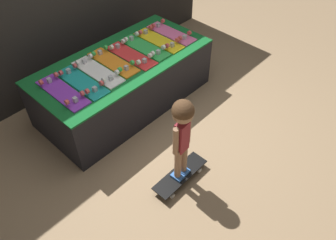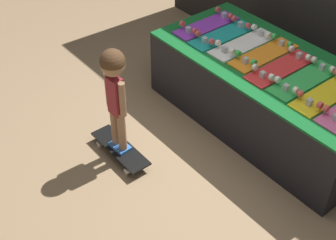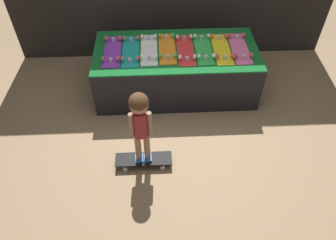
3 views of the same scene
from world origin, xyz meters
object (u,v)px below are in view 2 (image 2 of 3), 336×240
object	(u,v)px
skateboard_white_on_rack	(243,44)
skateboard_red_on_rack	(281,67)
skateboard_orange_on_rack	(264,54)
child	(114,83)
skateboard_teal_on_rack	(223,34)
skateboard_on_floor	(120,149)
skateboard_purple_on_rack	(207,25)
skateboard_yellow_on_rack	(328,93)
skateboard_green_on_rack	(304,79)

from	to	relation	value
skateboard_white_on_rack	skateboard_red_on_rack	xyz separation A→B (m)	(0.46, -0.03, 0.00)
skateboard_white_on_rack	skateboard_orange_on_rack	bearing A→B (deg)	3.38
skateboard_red_on_rack	child	world-z (taller)	child
skateboard_teal_on_rack	skateboard_on_floor	size ratio (longest dim) A/B	1.09
skateboard_teal_on_rack	skateboard_orange_on_rack	size ratio (longest dim) A/B	1.00
child	skateboard_purple_on_rack	bearing A→B (deg)	102.61
skateboard_yellow_on_rack	child	distance (m)	1.63
skateboard_teal_on_rack	skateboard_white_on_rack	world-z (taller)	same
skateboard_red_on_rack	skateboard_green_on_rack	distance (m)	0.23
skateboard_teal_on_rack	skateboard_yellow_on_rack	world-z (taller)	same
skateboard_white_on_rack	skateboard_on_floor	bearing A→B (deg)	-94.17
skateboard_green_on_rack	skateboard_yellow_on_rack	size ratio (longest dim) A/B	1.00
skateboard_purple_on_rack	skateboard_green_on_rack	bearing A→B (deg)	-0.14
skateboard_orange_on_rack	child	distance (m)	1.36
skateboard_green_on_rack	skateboard_on_floor	xyz separation A→B (m)	(-0.79, -1.28, -0.59)
skateboard_purple_on_rack	skateboard_red_on_rack	bearing A→B (deg)	-0.77
skateboard_green_on_rack	skateboard_teal_on_rack	bearing A→B (deg)	-179.62
skateboard_teal_on_rack	skateboard_on_floor	bearing A→B (deg)	-83.89
skateboard_green_on_rack	skateboard_yellow_on_rack	bearing A→B (deg)	-2.26
skateboard_teal_on_rack	skateboard_green_on_rack	size ratio (longest dim) A/B	1.00
skateboard_yellow_on_rack	skateboard_purple_on_rack	bearing A→B (deg)	179.50
skateboard_purple_on_rack	skateboard_white_on_rack	world-z (taller)	same
skateboard_red_on_rack	child	bearing A→B (deg)	-113.69
skateboard_green_on_rack	child	xyz separation A→B (m)	(-0.79, -1.28, 0.10)
skateboard_orange_on_rack	child	xyz separation A→B (m)	(-0.33, -1.32, 0.10)
skateboard_red_on_rack	skateboard_on_floor	bearing A→B (deg)	-113.69
skateboard_purple_on_rack	skateboard_green_on_rack	distance (m)	1.16
skateboard_orange_on_rack	skateboard_red_on_rack	distance (m)	0.24
skateboard_purple_on_rack	skateboard_yellow_on_rack	distance (m)	1.39
skateboard_yellow_on_rack	skateboard_teal_on_rack	bearing A→B (deg)	179.85
skateboard_purple_on_rack	skateboard_on_floor	size ratio (longest dim) A/B	1.09
skateboard_purple_on_rack	skateboard_teal_on_rack	bearing A→B (deg)	-2.21
skateboard_yellow_on_rack	child	bearing A→B (deg)	-128.75
skateboard_white_on_rack	skateboard_red_on_rack	size ratio (longest dim) A/B	1.00
skateboard_yellow_on_rack	skateboard_on_floor	world-z (taller)	skateboard_yellow_on_rack
skateboard_teal_on_rack	child	xyz separation A→B (m)	(0.14, -1.27, 0.10)
skateboard_yellow_on_rack	skateboard_orange_on_rack	bearing A→B (deg)	176.35
skateboard_orange_on_rack	skateboard_green_on_rack	distance (m)	0.46
child	skateboard_white_on_rack	bearing A→B (deg)	82.45
skateboard_purple_on_rack	skateboard_yellow_on_rack	size ratio (longest dim) A/B	1.00
skateboard_white_on_rack	skateboard_on_floor	xyz separation A→B (m)	(-0.10, -1.30, -0.59)
skateboard_teal_on_rack	skateboard_orange_on_rack	xyz separation A→B (m)	(0.46, 0.04, 0.00)
skateboard_white_on_rack	skateboard_green_on_rack	distance (m)	0.69
skateboard_purple_on_rack	skateboard_orange_on_rack	world-z (taller)	same
child	skateboard_orange_on_rack	bearing A→B (deg)	72.69
skateboard_green_on_rack	child	bearing A→B (deg)	-121.64
skateboard_purple_on_rack	skateboard_orange_on_rack	size ratio (longest dim) A/B	1.00
skateboard_red_on_rack	skateboard_green_on_rack	world-z (taller)	same
skateboard_teal_on_rack	skateboard_red_on_rack	bearing A→B (deg)	-0.28
skateboard_purple_on_rack	child	size ratio (longest dim) A/B	0.72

